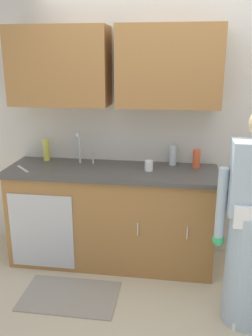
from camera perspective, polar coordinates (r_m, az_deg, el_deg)
ground_plane at (r=3.13m, az=6.05°, el=-21.20°), size 9.00×9.00×0.00m
kitchen_wall_with_uppers at (r=3.49m, az=5.24°, el=9.43°), size 4.80×0.44×2.70m
counter_cabinet at (r=3.54m, az=-2.26°, el=-7.73°), size 1.90×0.62×0.90m
countertop at (r=3.37m, az=-2.30°, el=-0.45°), size 1.96×0.66×0.04m
sink at (r=3.44m, az=-7.19°, el=-0.11°), size 0.50×0.36×0.35m
person_at_sink at (r=2.80m, az=19.13°, el=-10.32°), size 0.55×0.34×1.62m
floor_mat at (r=3.28m, az=-8.80°, el=-19.21°), size 0.80×0.50×0.01m
bottle_water_tall at (r=3.50m, az=7.35°, el=2.03°), size 0.07×0.07×0.19m
bottle_soap at (r=3.44m, az=10.99°, el=1.46°), size 0.07×0.07×0.17m
bottle_cleaner_spray at (r=3.71m, az=-12.40°, el=2.81°), size 0.06×0.06×0.22m
cup_by_sink at (r=3.31m, az=3.61°, el=0.39°), size 0.08×0.08×0.09m
knife_on_counter at (r=3.49m, az=-15.92°, el=-0.12°), size 0.18×0.19×0.01m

